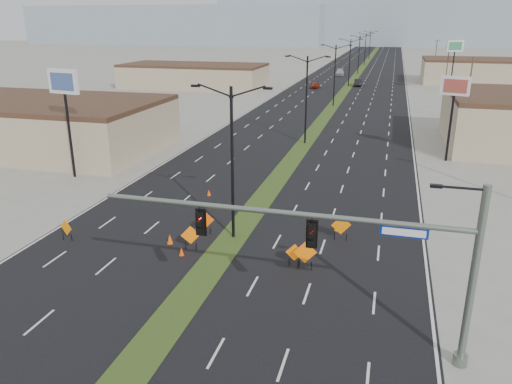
% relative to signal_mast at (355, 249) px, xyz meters
% --- Properties ---
extents(ground, '(600.00, 600.00, 0.00)m').
position_rel_signal_mast_xyz_m(ground, '(-8.56, -2.00, -4.79)').
color(ground, gray).
rests_on(ground, ground).
extents(road_surface, '(25.00, 400.00, 0.02)m').
position_rel_signal_mast_xyz_m(road_surface, '(-8.56, 98.00, -4.79)').
color(road_surface, black).
rests_on(road_surface, ground).
extents(median_strip, '(2.00, 400.00, 0.04)m').
position_rel_signal_mast_xyz_m(median_strip, '(-8.56, 98.00, -4.79)').
color(median_strip, '#354B1B').
rests_on(median_strip, ground).
extents(building_sw_far, '(30.00, 14.00, 4.50)m').
position_rel_signal_mast_xyz_m(building_sw_far, '(-40.56, 83.00, -2.54)').
color(building_sw_far, tan).
rests_on(building_sw_far, ground).
extents(mesa_west, '(180.00, 50.00, 22.00)m').
position_rel_signal_mast_xyz_m(mesa_west, '(-128.56, 278.00, 6.21)').
color(mesa_west, '#8B9FAC').
rests_on(mesa_west, ground).
extents(mesa_center, '(220.00, 50.00, 28.00)m').
position_rel_signal_mast_xyz_m(mesa_center, '(31.44, 298.00, 9.21)').
color(mesa_center, '#8B9FAC').
rests_on(mesa_center, ground).
extents(mesa_backdrop, '(140.00, 50.00, 32.00)m').
position_rel_signal_mast_xyz_m(mesa_backdrop, '(-38.56, 318.00, 11.21)').
color(mesa_backdrop, '#8B9FAC').
rests_on(mesa_backdrop, ground).
extents(signal_mast, '(16.30, 0.60, 8.00)m').
position_rel_signal_mast_xyz_m(signal_mast, '(0.00, 0.00, 0.00)').
color(signal_mast, slate).
rests_on(signal_mast, ground).
extents(streetlight_0, '(5.15, 0.24, 10.02)m').
position_rel_signal_mast_xyz_m(streetlight_0, '(-8.56, 10.00, 0.63)').
color(streetlight_0, black).
rests_on(streetlight_0, ground).
extents(streetlight_1, '(5.15, 0.24, 10.02)m').
position_rel_signal_mast_xyz_m(streetlight_1, '(-8.56, 38.00, 0.63)').
color(streetlight_1, black).
rests_on(streetlight_1, ground).
extents(streetlight_2, '(5.15, 0.24, 10.02)m').
position_rel_signal_mast_xyz_m(streetlight_2, '(-8.56, 66.00, 0.63)').
color(streetlight_2, black).
rests_on(streetlight_2, ground).
extents(streetlight_3, '(5.15, 0.24, 10.02)m').
position_rel_signal_mast_xyz_m(streetlight_3, '(-8.56, 94.00, 0.63)').
color(streetlight_3, black).
rests_on(streetlight_3, ground).
extents(streetlight_4, '(5.15, 0.24, 10.02)m').
position_rel_signal_mast_xyz_m(streetlight_4, '(-8.56, 122.00, 0.63)').
color(streetlight_4, black).
rests_on(streetlight_4, ground).
extents(streetlight_5, '(5.15, 0.24, 10.02)m').
position_rel_signal_mast_xyz_m(streetlight_5, '(-8.56, 150.00, 0.63)').
color(streetlight_5, black).
rests_on(streetlight_5, ground).
extents(streetlight_6, '(5.15, 0.24, 10.02)m').
position_rel_signal_mast_xyz_m(streetlight_6, '(-8.56, 178.00, 0.63)').
color(streetlight_6, black).
rests_on(streetlight_6, ground).
extents(utility_pole_1, '(1.60, 0.20, 9.00)m').
position_rel_signal_mast_xyz_m(utility_pole_1, '(11.44, 58.00, -0.12)').
color(utility_pole_1, '#4C3823').
rests_on(utility_pole_1, ground).
extents(utility_pole_2, '(1.60, 0.20, 9.00)m').
position_rel_signal_mast_xyz_m(utility_pole_2, '(11.44, 93.00, -0.12)').
color(utility_pole_2, '#4C3823').
rests_on(utility_pole_2, ground).
extents(utility_pole_3, '(1.60, 0.20, 9.00)m').
position_rel_signal_mast_xyz_m(utility_pole_3, '(11.44, 128.00, -0.12)').
color(utility_pole_3, '#4C3823').
rests_on(utility_pole_3, ground).
extents(car_left, '(1.69, 3.91, 1.31)m').
position_rel_signal_mast_xyz_m(car_left, '(-15.13, 88.62, -4.14)').
color(car_left, maroon).
rests_on(car_left, ground).
extents(car_mid, '(1.86, 4.63, 1.49)m').
position_rel_signal_mast_xyz_m(car_mid, '(-6.56, 94.93, -4.04)').
color(car_mid, black).
rests_on(car_mid, ground).
extents(car_far, '(2.60, 5.49, 1.55)m').
position_rel_signal_mast_xyz_m(car_far, '(-12.85, 116.77, -4.02)').
color(car_far, '#A9ACB2').
rests_on(car_far, ground).
extents(construction_sign_0, '(1.07, 0.44, 1.50)m').
position_rel_signal_mast_xyz_m(construction_sign_0, '(-18.97, 6.61, -3.91)').
color(construction_sign_0, orange).
rests_on(construction_sign_0, ground).
extents(construction_sign_1, '(1.14, 0.52, 1.63)m').
position_rel_signal_mast_xyz_m(construction_sign_1, '(-10.56, 7.44, -3.84)').
color(construction_sign_1, '#FF6D05').
rests_on(construction_sign_1, ground).
extents(construction_sign_2, '(1.19, 0.40, 1.64)m').
position_rel_signal_mast_xyz_m(construction_sign_2, '(-10.56, 10.01, -3.83)').
color(construction_sign_2, '#F75205').
rests_on(construction_sign_2, ground).
extents(construction_sign_3, '(1.32, 0.36, 1.80)m').
position_rel_signal_mast_xyz_m(construction_sign_3, '(-3.14, 6.66, -3.73)').
color(construction_sign_3, '#FF6C05').
rests_on(construction_sign_3, ground).
extents(construction_sign_4, '(1.06, 0.17, 1.41)m').
position_rel_signal_mast_xyz_m(construction_sign_4, '(-3.82, 6.99, -3.97)').
color(construction_sign_4, orange).
rests_on(construction_sign_4, ground).
extents(construction_sign_5, '(1.27, 0.47, 1.77)m').
position_rel_signal_mast_xyz_m(construction_sign_5, '(-1.57, 11.34, -3.75)').
color(construction_sign_5, '#D66604').
rests_on(construction_sign_5, ground).
extents(cone_0, '(0.44, 0.44, 0.67)m').
position_rel_signal_mast_xyz_m(cone_0, '(-12.22, 7.92, -4.46)').
color(cone_0, '#DE5404').
rests_on(cone_0, ground).
extents(cone_1, '(0.38, 0.38, 0.53)m').
position_rel_signal_mast_xyz_m(cone_1, '(-10.81, 6.51, -4.52)').
color(cone_1, '#F54605').
rests_on(cone_1, ground).
extents(cone_2, '(0.42, 0.42, 0.57)m').
position_rel_signal_mast_xyz_m(cone_2, '(-1.99, 12.89, -4.51)').
color(cone_2, orange).
rests_on(cone_2, ground).
extents(cone_3, '(0.42, 0.42, 0.53)m').
position_rel_signal_mast_xyz_m(cone_3, '(-13.04, 17.44, -4.52)').
color(cone_3, '#F65005').
rests_on(cone_3, ground).
extents(pole_sign_west, '(3.21, 0.90, 9.79)m').
position_rel_signal_mast_xyz_m(pole_sign_west, '(-26.95, 19.18, 3.22)').
color(pole_sign_west, black).
rests_on(pole_sign_west, ground).
extents(pole_sign_east_near, '(2.76, 1.24, 8.58)m').
position_rel_signal_mast_xyz_m(pole_sign_east_near, '(6.89, 34.18, 2.16)').
color(pole_sign_east_near, black).
rests_on(pole_sign_east_near, ground).
extents(pole_sign_east_far, '(3.23, 1.37, 10.08)m').
position_rel_signal_mast_xyz_m(pole_sign_east_far, '(12.22, 90.03, 3.47)').
color(pole_sign_east_far, black).
rests_on(pole_sign_east_far, ground).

